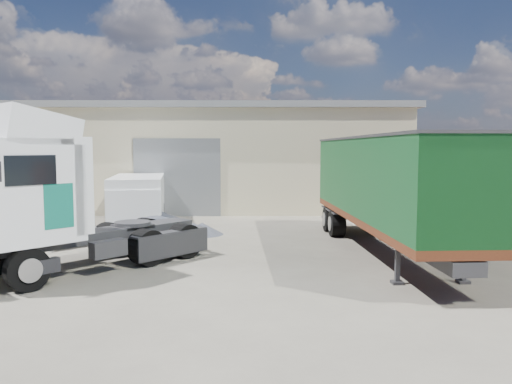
{
  "coord_description": "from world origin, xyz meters",
  "views": [
    {
      "loc": [
        1.61,
        -12.96,
        3.14
      ],
      "look_at": [
        1.63,
        3.0,
        1.74
      ],
      "focal_mm": 35.0,
      "sensor_mm": 36.0,
      "label": 1
    }
  ],
  "objects": [
    {
      "name": "box_trailer",
      "position": [
        5.52,
        1.82,
        2.13
      ],
      "size": [
        2.72,
        10.59,
        3.49
      ],
      "rotation": [
        0.0,
        0.0,
        0.05
      ],
      "color": "#2D2D30",
      "rests_on": "ground"
    },
    {
      "name": "panel_van",
      "position": [
        -3.19,
        7.24,
        1.04
      ],
      "size": [
        2.75,
        5.15,
        2.0
      ],
      "rotation": [
        0.0,
        0.0,
        0.16
      ],
      "color": "black",
      "rests_on": "ground"
    },
    {
      "name": "ground",
      "position": [
        0.0,
        0.0,
        0.0
      ],
      "size": [
        120.0,
        120.0,
        0.0
      ],
      "primitive_type": "plane",
      "color": "#292621",
      "rests_on": "ground"
    },
    {
      "name": "warehouse",
      "position": [
        -6.0,
        16.0,
        2.66
      ],
      "size": [
        30.6,
        12.6,
        5.42
      ],
      "color": "#BBB090",
      "rests_on": "ground"
    },
    {
      "name": "gravel_heap",
      "position": [
        -2.18,
        5.48,
        0.41
      ],
      "size": [
        5.63,
        5.2,
        0.88
      ],
      "rotation": [
        0.0,
        0.0,
        0.28
      ],
      "color": "#20232B",
      "rests_on": "ground"
    },
    {
      "name": "tractor_unit",
      "position": [
        -3.4,
        -0.72,
        1.73
      ],
      "size": [
        5.74,
        6.01,
        4.11
      ],
      "rotation": [
        0.0,
        0.0,
        -0.73
      ],
      "color": "black",
      "rests_on": "ground"
    }
  ]
}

